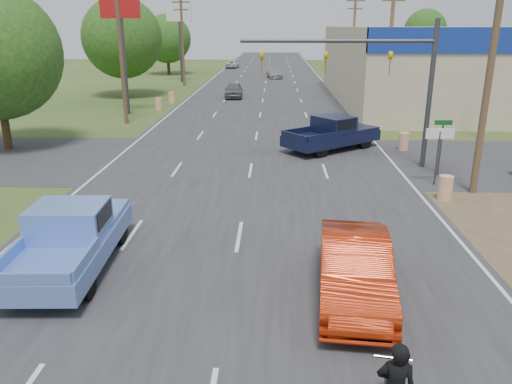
{
  "coord_description": "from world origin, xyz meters",
  "views": [
    {
      "loc": [
        1.13,
        -7.22,
        6.65
      ],
      "look_at": [
        0.53,
        8.83,
        1.3
      ],
      "focal_mm": 35.0,
      "sensor_mm": 36.0,
      "label": 1
    }
  ],
  "objects_px": {
    "distant_car_silver": "(274,73)",
    "distant_car_white": "(232,64)",
    "distant_car_grey": "(234,90)",
    "navy_pickup": "(334,133)",
    "blue_pickup": "(71,235)",
    "red_convertible": "(355,269)"
  },
  "relations": [
    {
      "from": "distant_car_grey",
      "to": "distant_car_white",
      "type": "relative_size",
      "value": 1.01
    },
    {
      "from": "red_convertible",
      "to": "distant_car_white",
      "type": "relative_size",
      "value": 1.18
    },
    {
      "from": "red_convertible",
      "to": "blue_pickup",
      "type": "distance_m",
      "value": 8.0
    },
    {
      "from": "blue_pickup",
      "to": "distant_car_grey",
      "type": "bearing_deg",
      "value": 84.56
    },
    {
      "from": "red_convertible",
      "to": "distant_car_silver",
      "type": "bearing_deg",
      "value": 97.3
    },
    {
      "from": "navy_pickup",
      "to": "distant_car_grey",
      "type": "height_order",
      "value": "navy_pickup"
    },
    {
      "from": "distant_car_grey",
      "to": "distant_car_white",
      "type": "bearing_deg",
      "value": 91.97
    },
    {
      "from": "red_convertible",
      "to": "distant_car_silver",
      "type": "height_order",
      "value": "red_convertible"
    },
    {
      "from": "blue_pickup",
      "to": "distant_car_silver",
      "type": "xyz_separation_m",
      "value": [
        5.7,
        55.64,
        -0.31
      ]
    },
    {
      "from": "distant_car_silver",
      "to": "distant_car_white",
      "type": "distance_m",
      "value": 18.07
    },
    {
      "from": "red_convertible",
      "to": "distant_car_grey",
      "type": "bearing_deg",
      "value": 104.31
    },
    {
      "from": "distant_car_silver",
      "to": "distant_car_white",
      "type": "relative_size",
      "value": 1.05
    },
    {
      "from": "blue_pickup",
      "to": "navy_pickup",
      "type": "xyz_separation_m",
      "value": [
        9.11,
        14.82,
        0.0
      ]
    },
    {
      "from": "navy_pickup",
      "to": "distant_car_grey",
      "type": "xyz_separation_m",
      "value": [
        -7.33,
        21.28,
        -0.24
      ]
    },
    {
      "from": "blue_pickup",
      "to": "distant_car_silver",
      "type": "distance_m",
      "value": 55.93
    },
    {
      "from": "blue_pickup",
      "to": "distant_car_white",
      "type": "relative_size",
      "value": 1.38
    },
    {
      "from": "blue_pickup",
      "to": "distant_car_silver",
      "type": "relative_size",
      "value": 1.31
    },
    {
      "from": "distant_car_white",
      "to": "distant_car_grey",
      "type": "bearing_deg",
      "value": 98.38
    },
    {
      "from": "blue_pickup",
      "to": "navy_pickup",
      "type": "relative_size",
      "value": 0.99
    },
    {
      "from": "distant_car_grey",
      "to": "distant_car_silver",
      "type": "distance_m",
      "value": 19.93
    },
    {
      "from": "distant_car_silver",
      "to": "distant_car_grey",
      "type": "bearing_deg",
      "value": -110.47
    },
    {
      "from": "red_convertible",
      "to": "distant_car_silver",
      "type": "distance_m",
      "value": 57.21
    }
  ]
}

